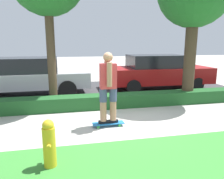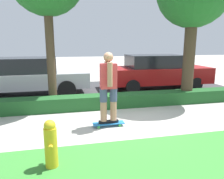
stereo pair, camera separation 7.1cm
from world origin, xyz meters
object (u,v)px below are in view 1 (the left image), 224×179
at_px(skater_person, 108,86).
at_px(parked_car_front, 30,76).
at_px(skateboard, 108,123).
at_px(fire_hydrant, 49,143).
at_px(parked_car_middle, 158,71).

relative_size(skater_person, parked_car_front, 0.38).
bearing_deg(skateboard, skater_person, 14.04).
xyz_separation_m(skateboard, skater_person, (0.00, 0.00, 0.98)).
xyz_separation_m(skateboard, fire_hydrant, (-1.35, -1.65, 0.36)).
bearing_deg(parked_car_middle, skateboard, -125.57).
xyz_separation_m(skateboard, parked_car_front, (-2.48, 4.12, 0.74)).
distance_m(skater_person, parked_car_middle, 5.33).
height_order(skateboard, skater_person, skater_person).
distance_m(parked_car_middle, fire_hydrant, 7.46).
bearing_deg(fire_hydrant, skateboard, 50.64).
bearing_deg(skateboard, parked_car_middle, 53.16).
relative_size(skateboard, parked_car_front, 0.17).
xyz_separation_m(skateboard, parked_car_middle, (3.19, 4.26, 0.74)).
distance_m(skater_person, parked_car_front, 4.82).
bearing_deg(parked_car_front, parked_car_middle, 0.11).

